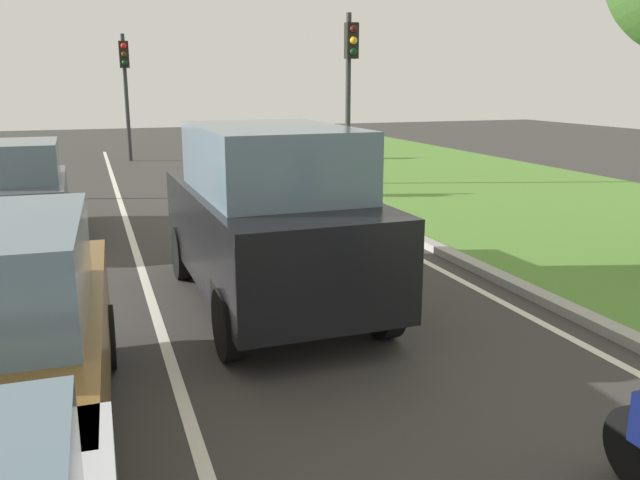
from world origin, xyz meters
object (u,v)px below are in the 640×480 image
at_px(traffic_light_far_median, 125,76).
at_px(traffic_light_near_right, 350,71).
at_px(car_hatchback_far, 17,191).
at_px(car_suv_ahead, 270,216).

bearing_deg(traffic_light_far_median, traffic_light_near_right, -56.79).
bearing_deg(car_hatchback_far, traffic_light_near_right, 24.79).
bearing_deg(traffic_light_far_median, car_hatchback_far, -102.82).
relative_size(traffic_light_near_right, traffic_light_far_median, 1.03).
bearing_deg(traffic_light_far_median, car_suv_ahead, -87.81).
height_order(car_hatchback_far, traffic_light_far_median, traffic_light_far_median).
bearing_deg(traffic_light_near_right, car_suv_ahead, -117.62).
xyz_separation_m(traffic_light_near_right, traffic_light_far_median, (-5.23, 7.99, -0.08)).
distance_m(car_suv_ahead, car_hatchback_far, 5.98).
relative_size(car_suv_ahead, traffic_light_far_median, 1.03).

